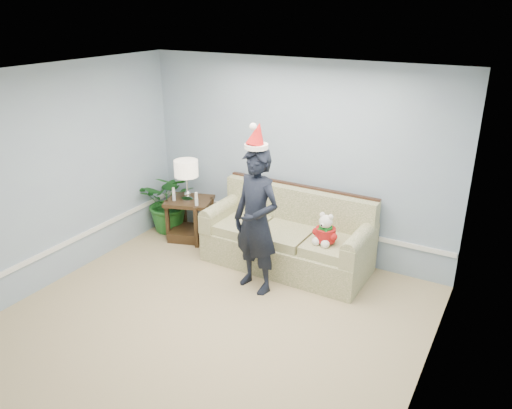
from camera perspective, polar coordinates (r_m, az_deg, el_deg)
The scene contains 10 objects.
room_shell at distance 4.86m, azimuth -8.23°, elevation -2.30°, with size 4.54×5.04×2.74m.
wainscot_trim at distance 6.74m, azimuth -9.76°, elevation -3.66°, with size 4.49×4.99×0.06m.
sofa at distance 6.78m, azimuth 3.75°, elevation -3.98°, with size 2.22×0.97×1.03m.
side_table at distance 7.61m, azimuth -7.50°, elevation -2.13°, with size 0.79×0.73×0.63m.
table_lamp at distance 7.26m, azimuth -7.98°, elevation 3.91°, with size 0.35×0.35×0.62m.
candle_pair at distance 7.30m, azimuth -8.13°, elevation 0.86°, with size 0.46×0.05×0.20m.
houseplant at distance 7.83m, azimuth -9.76°, elevation 0.35°, with size 0.87×0.76×0.97m, color #1E5F20.
man at distance 5.97m, azimuth 0.04°, elevation -1.93°, with size 0.66×0.43×1.82m, color black.
santa_hat at distance 5.65m, azimuth 0.11°, elevation 7.77°, with size 0.33×0.36×0.32m.
teddy_bear at distance 6.25m, azimuth 7.92°, elevation -3.21°, with size 0.29×0.31×0.41m.
Camera 1 is at (2.76, -3.47, 3.33)m, focal length 35.00 mm.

